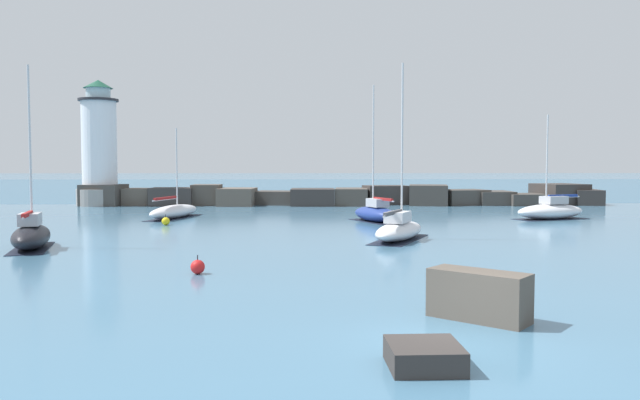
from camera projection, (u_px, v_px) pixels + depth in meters
ground_plane at (449, 345)px, 15.45m from camera, size 600.00×600.00×0.00m
open_sea_beyond at (318, 186)px, 128.69m from camera, size 400.00×116.00×0.01m
breakwater_jetty at (358, 196)px, 68.75m from camera, size 57.11×6.69×2.30m
lighthouse at (99, 151)px, 67.64m from camera, size 4.97×4.97×13.58m
foreground_rocks at (527, 309)px, 16.71m from camera, size 9.97×6.31×1.42m
sailboat_moored_0 at (376, 213)px, 48.57m from camera, size 4.09×6.21×10.63m
sailboat_moored_1 at (31, 235)px, 32.98m from camera, size 3.21×5.90×9.74m
sailboat_moored_2 at (399, 229)px, 36.85m from camera, size 4.68×6.94×10.46m
sailboat_moored_3 at (551, 210)px, 50.88m from camera, size 6.85×4.55×8.48m
sailboat_moored_5 at (174, 211)px, 51.96m from camera, size 3.83×8.15×7.51m
mooring_buoy_orange_near at (166, 221)px, 45.77m from camera, size 0.59×0.59×0.79m
mooring_buoy_far_side at (198, 267)px, 25.40m from camera, size 0.59×0.59×0.79m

